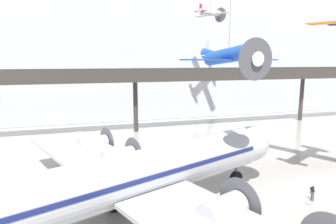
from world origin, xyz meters
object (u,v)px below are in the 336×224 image
stanchion_barrier (310,203)px  info_sign_pedestal (312,195)px  suspended_plane_silver_racer (211,13)px  suspended_plane_blue_trainer (229,56)px  airliner_silver_main (127,179)px

stanchion_barrier → info_sign_pedestal: bearing=41.0°
suspended_plane_silver_racer → info_sign_pedestal: size_ratio=5.23×
suspended_plane_blue_trainer → stanchion_barrier: bearing=57.5°
airliner_silver_main → info_sign_pedestal: 14.68m
suspended_plane_blue_trainer → stanchion_barrier: suspended_plane_blue_trainer is taller
stanchion_barrier → info_sign_pedestal: 1.25m
suspended_plane_silver_racer → suspended_plane_blue_trainer: 29.85m
suspended_plane_blue_trainer → info_sign_pedestal: bearing=66.9°
airliner_silver_main → suspended_plane_blue_trainer: 11.01m
airliner_silver_main → info_sign_pedestal: airliner_silver_main is taller
suspended_plane_silver_racer → suspended_plane_blue_trainer: size_ratio=0.52×
airliner_silver_main → info_sign_pedestal: (14.38, -0.16, -2.93)m
airliner_silver_main → suspended_plane_blue_trainer: bearing=-10.2°
suspended_plane_blue_trainer → info_sign_pedestal: suspended_plane_blue_trainer is taller
stanchion_barrier → info_sign_pedestal: size_ratio=0.87×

